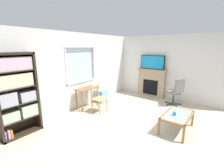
{
  "coord_description": "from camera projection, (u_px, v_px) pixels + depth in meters",
  "views": [
    {
      "loc": [
        -3.5,
        -1.85,
        2.09
      ],
      "look_at": [
        0.17,
        0.95,
        0.97
      ],
      "focal_mm": 24.71,
      "sensor_mm": 36.0,
      "label": 1
    }
  ],
  "objects": [
    {
      "name": "wooden_chair",
      "position": [
        98.0,
        98.0,
        5.0
      ],
      "size": [
        0.43,
        0.41,
        0.9
      ],
      "color": "tan",
      "rests_on": "ground"
    },
    {
      "name": "coffee_table",
      "position": [
        177.0,
        117.0,
        3.89
      ],
      "size": [
        1.04,
        0.61,
        0.43
      ],
      "color": "#8C9E99",
      "rests_on": "ground"
    },
    {
      "name": "office_chair",
      "position": [
        176.0,
        91.0,
        5.53
      ],
      "size": [
        0.6,
        0.62,
        1.0
      ],
      "color": "slate",
      "rests_on": "ground"
    },
    {
      "name": "sippy_cup",
      "position": [
        174.0,
        113.0,
        3.82
      ],
      "size": [
        0.07,
        0.07,
        0.09
      ],
      "primitive_type": "cylinder",
      "color": "#337FD6",
      "rests_on": "coffee_table"
    },
    {
      "name": "ground",
      "position": [
        136.0,
        124.0,
        4.29
      ],
      "size": [
        6.42,
        5.51,
        0.02
      ],
      "primitive_type": "cube",
      "color": "beige"
    },
    {
      "name": "desk_under_window",
      "position": [
        87.0,
        92.0,
        5.27
      ],
      "size": [
        0.81,
        0.39,
        0.73
      ],
      "color": "brown",
      "rests_on": "ground"
    },
    {
      "name": "wall_back_with_window",
      "position": [
        79.0,
        72.0,
        5.31
      ],
      "size": [
        5.42,
        0.15,
        2.55
      ],
      "color": "silver",
      "rests_on": "ground"
    },
    {
      "name": "plastic_drawer_unit",
      "position": [
        101.0,
        96.0,
        5.98
      ],
      "size": [
        0.35,
        0.4,
        0.46
      ],
      "primitive_type": "cube",
      "color": "#72ADDB",
      "rests_on": "ground"
    },
    {
      "name": "wall_right",
      "position": [
        171.0,
        68.0,
        6.12
      ],
      "size": [
        0.12,
        4.71,
        2.55
      ],
      "primitive_type": "cube",
      "color": "silver",
      "rests_on": "ground"
    },
    {
      "name": "bookshelf",
      "position": [
        16.0,
        92.0,
        3.57
      ],
      "size": [
        0.9,
        0.38,
        1.97
      ],
      "color": "#2D2319",
      "rests_on": "ground"
    },
    {
      "name": "tv",
      "position": [
        152.0,
        62.0,
        6.36
      ],
      "size": [
        0.06,
        1.01,
        0.57
      ],
      "color": "black",
      "rests_on": "fireplace"
    },
    {
      "name": "fireplace",
      "position": [
        151.0,
        83.0,
        6.58
      ],
      "size": [
        0.26,
        1.26,
        1.18
      ],
      "color": "tan",
      "rests_on": "ground"
    }
  ]
}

